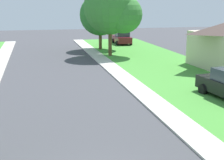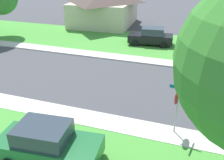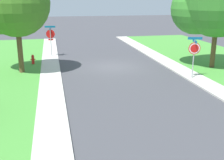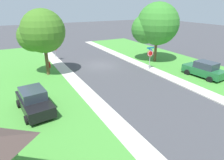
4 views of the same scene
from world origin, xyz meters
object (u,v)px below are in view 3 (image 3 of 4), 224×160
Objects in this scene: stop_sign_far_corner at (194,51)px; fire_hydrant at (33,60)px; stop_sign_near_corner at (51,36)px; tree_across_right at (12,5)px; tree_across_left at (213,2)px.

stop_sign_far_corner is 12.31m from fire_hydrant.
stop_sign_near_corner is 3.62m from fire_hydrant.
fire_hydrant is at bearing -111.78° from tree_across_right.
stop_sign_far_corner is at bearing 148.57° from fire_hydrant.
tree_across_right is 8.54× the size of fire_hydrant.
stop_sign_near_corner is 0.36× the size of tree_across_left.
tree_across_left reaches higher than tree_across_right.
fire_hydrant is (-0.91, -2.27, -4.24)m from tree_across_right.
stop_sign_near_corner is 1.00× the size of stop_sign_far_corner.
tree_across_right reaches higher than fire_hydrant.
tree_across_left is at bearing 164.24° from fire_hydrant.
stop_sign_far_corner is 3.34× the size of fire_hydrant.
fire_hydrant is (13.04, -3.68, -4.43)m from tree_across_left.
fire_hydrant is (10.43, -6.37, -1.45)m from stop_sign_far_corner.
stop_sign_near_corner is 13.68m from tree_across_left.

